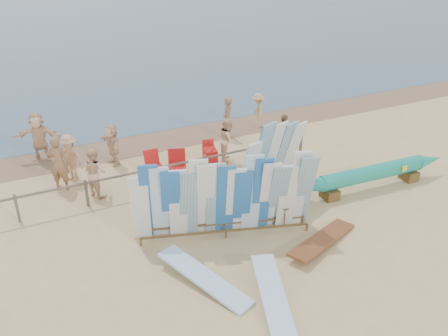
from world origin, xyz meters
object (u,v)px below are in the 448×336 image
beach_chair_left (177,169)px  beachgoer_10 (283,134)px  vendor_table (289,211)px  flat_board_c (322,244)px  main_surfboard_rack (225,199)px  beachgoer_7 (227,118)px  flat_board_b (273,305)px  beachgoer_5 (112,144)px  stroller (210,158)px  beachgoer_9 (258,110)px  beach_chair_right (154,168)px  side_surfboard_rack (270,165)px  beachgoer_11 (39,137)px  beachgoer_3 (70,158)px  beachgoer_1 (59,163)px  flat_board_a (204,285)px  beachgoer_8 (228,139)px  beachgoer_2 (95,172)px  outrigger_canoe (372,174)px

beach_chair_left → beachgoer_10: (4.36, -0.00, 0.52)m
vendor_table → beachgoer_10: 4.91m
flat_board_c → beach_chair_left: (-1.96, 5.59, 0.28)m
main_surfboard_rack → beachgoer_7: 7.20m
flat_board_b → beachgoer_5: (-1.16, 9.06, 0.79)m
beach_chair_left → stroller: (1.32, 0.13, 0.12)m
beachgoer_5 → beachgoer_7: (4.90, 0.36, 0.08)m
beachgoer_9 → beachgoer_7: 1.85m
main_surfboard_rack → beach_chair_right: 4.63m
side_surfboard_rack → beach_chair_right: size_ratio=3.35×
beach_chair_left → beachgoer_11: beachgoer_11 is taller
beach_chair_right → stroller: (1.98, -0.44, 0.15)m
beachgoer_5 → beachgoer_3: bearing=-77.0°
main_surfboard_rack → beachgoer_1: main_surfboard_rack is taller
vendor_table → beachgoer_3: 7.62m
flat_board_a → stroller: bearing=41.3°
beachgoer_9 → beachgoer_8: beachgoer_8 is taller
flat_board_b → beachgoer_10: 8.58m
beachgoer_2 → beachgoer_9: 8.33m
beachgoer_5 → beachgoer_1: bearing=-68.2°
side_surfboard_rack → beach_chair_left: (-1.86, 2.98, -1.01)m
flat_board_c → beach_chair_right: beach_chair_right is taller
beachgoer_11 → beachgoer_7: 7.32m
beachgoer_2 → beachgoer_8: (5.03, 0.49, 0.00)m
vendor_table → outrigger_canoe: bearing=0.2°
main_surfboard_rack → beachgoer_11: (-3.83, 7.59, -0.19)m
side_surfboard_rack → beachgoer_1: (-5.60, 3.91, -0.35)m
stroller → beachgoer_3: 4.83m
beachgoer_9 → beachgoer_8: 3.70m
beachgoer_10 → side_surfboard_rack: bearing=-166.9°
main_surfboard_rack → outrigger_canoe: 5.58m
beach_chair_right → beachgoer_7: (3.87, 1.84, 0.62)m
flat_board_c → beachgoer_11: size_ratio=1.44×
flat_board_a → beach_chair_left: beach_chair_left is taller
stroller → beachgoer_3: bearing=175.5°
beachgoer_1 → main_surfboard_rack: bearing=157.9°
stroller → beachgoer_3: beachgoer_3 is taller
outrigger_canoe → flat_board_b: size_ratio=2.23×
beachgoer_2 → beachgoer_11: size_ratio=0.87×
beachgoer_5 → beachgoer_7: size_ratio=0.91×
beachgoer_3 → flat_board_c: bearing=-1.6°
vendor_table → beachgoer_1: beachgoer_1 is taller
beach_chair_right → beachgoer_7: beachgoer_7 is taller
stroller → beachgoer_7: 3.00m
flat_board_b → flat_board_a: flat_board_b is taller
beach_chair_left → beachgoer_1: bearing=-174.6°
side_surfboard_rack → beachgoer_9: (3.12, 5.90, -0.53)m
vendor_table → beachgoer_7: bearing=71.4°
beachgoer_11 → beachgoer_3: bearing=-45.6°
flat_board_c → beachgoer_7: beachgoer_7 is taller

